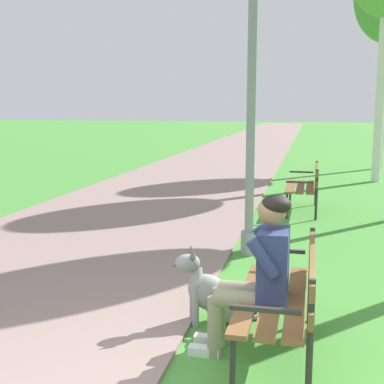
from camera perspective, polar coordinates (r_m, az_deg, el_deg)
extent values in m
cube|color=gray|center=(26.75, 6.49, 5.36)|extent=(4.07, 60.00, 0.04)
cube|color=brown|center=(4.09, 6.31, -11.22)|extent=(0.14, 1.50, 0.04)
cube|color=brown|center=(4.08, 8.80, -11.35)|extent=(0.14, 1.50, 0.04)
cube|color=brown|center=(4.07, 11.30, -11.46)|extent=(0.14, 1.50, 0.04)
cube|color=brown|center=(4.02, 12.88, -9.66)|extent=(0.04, 1.50, 0.11)
cube|color=brown|center=(3.97, 12.98, -7.20)|extent=(0.04, 1.50, 0.11)
cylinder|color=#2D2B28|center=(4.82, 6.93, -10.86)|extent=(0.04, 0.04, 0.45)
cylinder|color=#2D2B28|center=(4.73, 12.84, -8.85)|extent=(0.04, 0.04, 0.85)
cube|color=#2D2B28|center=(4.68, 9.48, -6.32)|extent=(0.45, 0.04, 0.03)
cylinder|color=#2D2B28|center=(3.56, 4.45, -18.45)|extent=(0.04, 0.04, 0.45)
cylinder|color=#2D2B28|center=(3.45, 12.74, -15.97)|extent=(0.04, 0.04, 0.85)
cube|color=#2D2B28|center=(3.37, 7.99, -12.60)|extent=(0.45, 0.04, 0.03)
cube|color=brown|center=(9.57, 10.68, 0.61)|extent=(0.14, 1.50, 0.04)
cube|color=brown|center=(9.57, 11.73, 0.58)|extent=(0.14, 1.50, 0.04)
cube|color=brown|center=(9.57, 12.77, 0.54)|extent=(0.14, 1.50, 0.04)
cube|color=brown|center=(9.55, 13.43, 1.34)|extent=(0.04, 1.50, 0.11)
cube|color=brown|center=(9.53, 13.48, 2.42)|extent=(0.04, 1.50, 0.11)
cylinder|color=#2D2B28|center=(10.29, 10.66, -0.05)|extent=(0.04, 0.04, 0.45)
cylinder|color=#2D2B28|center=(10.25, 13.38, 0.96)|extent=(0.04, 0.04, 0.85)
cube|color=#2D2B28|center=(10.23, 11.85, 2.15)|extent=(0.45, 0.04, 0.03)
cylinder|color=#2D2B28|center=(8.93, 10.29, -1.47)|extent=(0.04, 0.04, 0.45)
cylinder|color=#2D2B28|center=(8.89, 13.42, -0.31)|extent=(0.04, 0.04, 0.85)
cube|color=#2D2B28|center=(8.86, 11.66, 1.06)|extent=(0.45, 0.04, 0.03)
cylinder|color=gray|center=(4.14, 5.91, -10.66)|extent=(0.42, 0.14, 0.14)
cylinder|color=gray|center=(4.26, 2.97, -13.46)|extent=(0.11, 0.11, 0.47)
cube|color=silver|center=(4.35, 1.87, -15.80)|extent=(0.24, 0.09, 0.07)
cylinder|color=gray|center=(3.96, 5.55, -11.64)|extent=(0.42, 0.14, 0.14)
cylinder|color=gray|center=(4.08, 2.47, -14.53)|extent=(0.11, 0.11, 0.47)
cube|color=silver|center=(4.17, 1.32, -16.95)|extent=(0.24, 0.09, 0.07)
cube|color=navy|center=(3.95, 8.85, -7.77)|extent=(0.22, 0.36, 0.52)
cylinder|color=navy|center=(4.12, 8.25, -5.59)|extent=(0.25, 0.09, 0.30)
cylinder|color=navy|center=(3.73, 7.74, -7.15)|extent=(0.25, 0.09, 0.30)
sphere|color=#A37556|center=(3.85, 8.71, -2.06)|extent=(0.21, 0.21, 0.21)
ellipsoid|color=black|center=(3.84, 9.17, -1.34)|extent=(0.22, 0.23, 0.14)
ellipsoid|color=gray|center=(4.70, 3.68, -12.20)|extent=(0.44, 0.40, 0.32)
ellipsoid|color=gray|center=(4.62, 1.86, -10.90)|extent=(0.55, 0.40, 0.48)
ellipsoid|color=#595959|center=(4.62, 2.48, -10.41)|extent=(0.40, 0.31, 0.27)
cylinder|color=gray|center=(4.69, 0.11, -11.84)|extent=(0.06, 0.06, 0.38)
cylinder|color=gray|center=(4.58, 0.39, -12.38)|extent=(0.06, 0.06, 0.38)
cylinder|color=gray|center=(4.55, 0.50, -9.28)|extent=(0.17, 0.20, 0.19)
ellipsoid|color=gray|center=(4.50, -0.51, -7.77)|extent=(0.26, 0.22, 0.16)
cone|color=#595959|center=(4.49, -1.78, -7.95)|extent=(0.13, 0.12, 0.09)
cone|color=#595959|center=(4.52, -0.10, -6.36)|extent=(0.06, 0.06, 0.09)
cone|color=#595959|center=(4.43, 0.10, -6.67)|extent=(0.06, 0.06, 0.09)
cylinder|color=gray|center=(4.80, 6.05, -13.50)|extent=(0.27, 0.15, 0.04)
cylinder|color=gray|center=(6.76, 6.19, -5.54)|extent=(0.20, 0.20, 0.30)
cylinder|color=gray|center=(6.54, 6.44, 8.15)|extent=(0.11, 0.11, 3.50)
cylinder|color=silver|center=(13.81, 19.88, 10.38)|extent=(0.22, 0.22, 4.50)
cylinder|color=silver|center=(16.76, 20.17, 9.63)|extent=(0.19, 0.19, 4.23)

